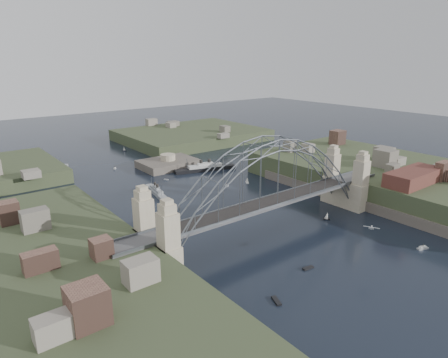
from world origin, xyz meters
TOP-DOWN VIEW (x-y plane):
  - ground at (0.00, 0.00)m, footprint 500.00×500.00m
  - bridge at (0.00, 0.00)m, footprint 84.00×13.80m
  - shore_west at (-57.32, 0.00)m, footprint 50.50×90.00m
  - shore_east at (57.32, 0.00)m, footprint 50.50×90.00m
  - headland_ne at (50.00, 110.00)m, footprint 70.00×55.00m
  - fort_island at (12.00, 70.00)m, footprint 22.00×16.00m
  - wharf_shed at (44.00, -14.00)m, footprint 20.00×8.00m
  - naval_cruiser_near at (-7.68, 43.96)m, footprint 5.07×16.65m
  - naval_cruiser_far at (-26.48, 91.83)m, footprint 13.53×11.36m
  - ocean_liner at (20.91, 56.65)m, footprint 24.73×9.84m
  - aeroplane at (7.01, -24.10)m, footprint 1.94×3.11m
  - small_boat_a at (-12.75, 24.96)m, footprint 2.42×1.00m
  - small_boat_b at (15.13, 35.77)m, footprint 1.64×0.93m
  - small_boat_c at (-5.67, -18.10)m, footprint 2.68×1.20m
  - small_boat_d at (23.39, 34.48)m, footprint 2.00×2.57m
  - small_boat_e at (-35.80, 58.64)m, footprint 3.61×2.24m
  - small_boat_f at (2.39, 55.21)m, footprint 1.49×1.66m
  - small_boat_g at (22.29, -28.72)m, footprint 2.97×1.74m
  - small_boat_h at (-6.35, 80.49)m, footprint 1.62×1.69m
  - small_boat_i at (32.75, 13.58)m, footprint 2.17×2.51m
  - small_boat_j at (-19.36, -22.28)m, footprint 1.91×2.98m
  - small_boat_k at (10.22, 108.11)m, footprint 1.32×2.23m
  - small_boat_l at (-39.17, 34.71)m, footprint 2.81×1.47m
  - small_boat_m at (18.84, -3.84)m, footprint 1.62×1.78m

SIDE VIEW (x-z plane):
  - fort_island at x=12.00m, z-range -5.04..4.36m
  - ground at x=0.00m, z-range 0.00..0.00m
  - small_boat_a at x=-12.75m, z-range -0.08..0.38m
  - small_boat_c at x=-5.67m, z-range -0.08..0.38m
  - small_boat_e at x=-35.80m, z-range -0.08..0.38m
  - small_boat_f at x=2.39m, z-range -0.08..0.38m
  - small_boat_i at x=32.75m, z-range -0.08..0.38m
  - small_boat_j at x=-19.36m, z-range -0.08..0.38m
  - small_boat_g at x=22.29m, z-range -0.43..0.99m
  - small_boat_l at x=-39.17m, z-range -0.43..1.00m
  - small_boat_h at x=-6.35m, z-range -0.42..1.01m
  - small_boat_b at x=15.13m, z-range -0.41..1.01m
  - headland_ne at x=50.00m, z-range -4.00..5.50m
  - naval_cruiser_near at x=-7.68m, z-range -1.71..3.25m
  - naval_cruiser_far at x=-26.48m, z-range -1.81..3.45m
  - small_boat_d at x=23.39m, z-range -0.34..2.03m
  - small_boat_k at x=10.22m, z-range -0.27..2.11m
  - ocean_liner at x=20.91m, z-range -2.09..3.98m
  - small_boat_m at x=18.84m, z-range -0.21..2.16m
  - shore_west at x=-57.32m, z-range -4.03..7.97m
  - shore_east at x=57.32m, z-range -4.03..7.97m
  - aeroplane at x=7.01m, z-range 7.84..8.33m
  - wharf_shed at x=44.00m, z-range 8.00..12.00m
  - bridge at x=0.00m, z-range 0.02..24.62m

